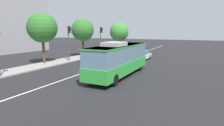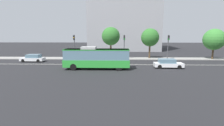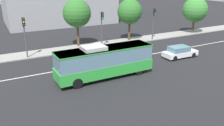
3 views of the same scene
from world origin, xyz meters
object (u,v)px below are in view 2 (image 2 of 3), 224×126
(sedan_white, at_px, (168,63))
(street_tree_kerbside_right, at_px, (150,38))
(transit_bus, at_px, (97,57))
(sedan_white_ahead, at_px, (33,58))
(traffic_light_near_corner, at_px, (124,43))
(traffic_light_far_corner, at_px, (74,43))
(traffic_light_mid_block, at_px, (168,43))
(street_tree_kerbside_centre, at_px, (111,36))
(street_tree_kerbside_left, at_px, (214,39))

(sedan_white, bearing_deg, street_tree_kerbside_right, 97.88)
(transit_bus, bearing_deg, sedan_white, 5.94)
(sedan_white_ahead, height_order, traffic_light_near_corner, traffic_light_near_corner)
(transit_bus, height_order, traffic_light_far_corner, traffic_light_far_corner)
(transit_bus, bearing_deg, sedan_white_ahead, 153.16)
(sedan_white_ahead, distance_m, traffic_light_near_corner, 18.46)
(sedan_white_ahead, height_order, traffic_light_mid_block, traffic_light_mid_block)
(traffic_light_near_corner, bearing_deg, street_tree_kerbside_centre, -124.05)
(street_tree_kerbside_centre, bearing_deg, sedan_white_ahead, -160.22)
(transit_bus, height_order, traffic_light_near_corner, traffic_light_near_corner)
(transit_bus, bearing_deg, traffic_light_near_corner, 64.96)
(sedan_white, distance_m, sedan_white_ahead, 25.19)
(sedan_white, relative_size, traffic_light_mid_block, 0.88)
(traffic_light_near_corner, relative_size, traffic_light_mid_block, 1.00)
(traffic_light_far_corner, height_order, street_tree_kerbside_left, street_tree_kerbside_left)
(traffic_light_far_corner, distance_m, street_tree_kerbside_left, 29.21)
(sedan_white_ahead, xyz_separation_m, traffic_light_near_corner, (17.94, 3.30, 2.84))
(transit_bus, bearing_deg, street_tree_kerbside_right, 48.29)
(street_tree_kerbside_centre, xyz_separation_m, street_tree_kerbside_right, (8.51, -0.53, -0.25))
(sedan_white, relative_size, traffic_light_far_corner, 0.88)
(sedan_white, distance_m, traffic_light_far_corner, 19.41)
(sedan_white, bearing_deg, traffic_light_far_corner, 155.45)
(traffic_light_mid_block, bearing_deg, sedan_white_ahead, -78.76)
(street_tree_kerbside_right, bearing_deg, sedan_white, -84.39)
(sedan_white, relative_size, street_tree_kerbside_right, 0.69)
(sedan_white, distance_m, street_tree_kerbside_right, 11.12)
(transit_bus, relative_size, street_tree_kerbside_left, 1.55)
(traffic_light_mid_block, bearing_deg, street_tree_kerbside_left, 98.12)
(traffic_light_far_corner, bearing_deg, street_tree_kerbside_left, 89.15)
(sedan_white_ahead, distance_m, street_tree_kerbside_left, 37.02)
(traffic_light_far_corner, xyz_separation_m, street_tree_kerbside_right, (16.11, 1.70, 1.07))
(sedan_white_ahead, bearing_deg, sedan_white, 168.31)
(transit_bus, relative_size, traffic_light_mid_block, 1.92)
(sedan_white, xyz_separation_m, sedan_white_ahead, (-24.58, 5.48, 0.00))
(sedan_white, relative_size, traffic_light_near_corner, 0.88)
(traffic_light_far_corner, relative_size, street_tree_kerbside_left, 0.81)
(transit_bus, height_order, street_tree_kerbside_centre, street_tree_kerbside_centre)
(sedan_white, bearing_deg, street_tree_kerbside_left, 39.95)
(traffic_light_near_corner, xyz_separation_m, street_tree_kerbside_left, (18.71, 0.54, 0.69))
(street_tree_kerbside_left, height_order, street_tree_kerbside_centre, street_tree_kerbside_centre)
(traffic_light_mid_block, distance_m, traffic_light_far_corner, 19.61)
(street_tree_kerbside_left, bearing_deg, street_tree_kerbside_centre, 175.81)
(transit_bus, xyz_separation_m, traffic_light_near_corner, (4.63, 9.99, 1.75))
(street_tree_kerbside_left, xyz_separation_m, street_tree_kerbside_centre, (-21.59, 1.58, 0.63))
(traffic_light_near_corner, bearing_deg, street_tree_kerbside_left, 93.89)
(street_tree_kerbside_right, bearing_deg, street_tree_kerbside_left, -4.59)
(transit_bus, height_order, street_tree_kerbside_left, street_tree_kerbside_left)
(street_tree_kerbside_left, bearing_deg, traffic_light_near_corner, -178.36)
(sedan_white_ahead, relative_size, street_tree_kerbside_centre, 0.66)
(traffic_light_far_corner, bearing_deg, transit_bus, 28.58)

